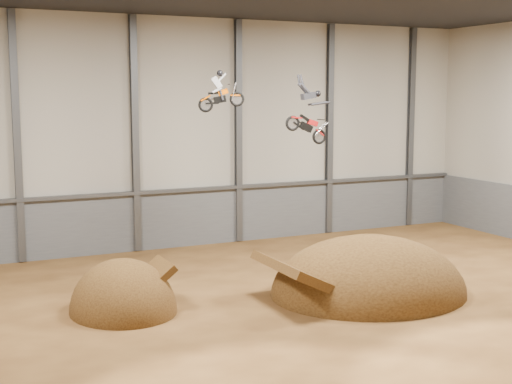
{
  "coord_description": "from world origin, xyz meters",
  "views": [
    {
      "loc": [
        -14.79,
        -26.29,
        9.46
      ],
      "look_at": [
        -0.52,
        4.0,
        4.79
      ],
      "focal_mm": 50.0,
      "sensor_mm": 36.0,
      "label": 1
    }
  ],
  "objects_px": {
    "fmx_rider_a": "(223,88)",
    "takeoff_ramp": "(124,311)",
    "landing_ramp": "(368,293)",
    "fmx_rider_b": "(303,110)"
  },
  "relations": [
    {
      "from": "takeoff_ramp",
      "to": "fmx_rider_a",
      "type": "relative_size",
      "value": 2.33
    },
    {
      "from": "takeoff_ramp",
      "to": "fmx_rider_a",
      "type": "xyz_separation_m",
      "value": [
        6.03,
        3.06,
        9.7
      ]
    },
    {
      "from": "takeoff_ramp",
      "to": "fmx_rider_b",
      "type": "relative_size",
      "value": 1.66
    },
    {
      "from": "takeoff_ramp",
      "to": "fmx_rider_b",
      "type": "xyz_separation_m",
      "value": [
        9.96,
        1.93,
        8.62
      ]
    },
    {
      "from": "takeoff_ramp",
      "to": "landing_ramp",
      "type": "xyz_separation_m",
      "value": [
        11.28,
        -2.23,
        0.0
      ]
    },
    {
      "from": "takeoff_ramp",
      "to": "landing_ramp",
      "type": "relative_size",
      "value": 0.56
    },
    {
      "from": "takeoff_ramp",
      "to": "landing_ramp",
      "type": "bearing_deg",
      "value": -11.21
    },
    {
      "from": "fmx_rider_a",
      "to": "takeoff_ramp",
      "type": "bearing_deg",
      "value": -135.73
    },
    {
      "from": "landing_ramp",
      "to": "fmx_rider_b",
      "type": "relative_size",
      "value": 2.98
    },
    {
      "from": "fmx_rider_a",
      "to": "fmx_rider_b",
      "type": "xyz_separation_m",
      "value": [
        3.93,
        -1.13,
        -1.07
      ]
    }
  ]
}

